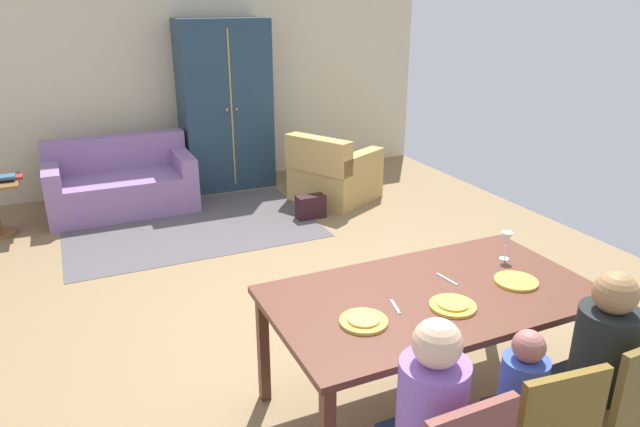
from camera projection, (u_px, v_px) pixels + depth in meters
name	position (u px, v px, depth m)	size (l,w,h in m)	color
ground_plane	(278.00, 283.00, 4.97)	(6.63, 6.42, 0.02)	olive
back_wall	(185.00, 79.00, 7.27)	(6.63, 0.10, 2.70)	beige
dining_table	(432.00, 303.00, 3.24)	(1.86, 1.02, 0.76)	#572E21
plate_near_man	(364.00, 321.00, 2.91)	(0.25, 0.25, 0.02)	gold
pizza_near_man	(364.00, 319.00, 2.91)	(0.17, 0.17, 0.01)	#E49E49
plate_near_child	(453.00, 306.00, 3.06)	(0.25, 0.25, 0.02)	yellow
pizza_near_child	(453.00, 303.00, 3.05)	(0.17, 0.17, 0.01)	gold
plate_near_woman	(516.00, 281.00, 3.33)	(0.25, 0.25, 0.02)	yellow
wine_glass	(506.00, 240.00, 3.58)	(0.07, 0.07, 0.19)	silver
fork	(395.00, 307.00, 3.06)	(0.02, 0.15, 0.01)	silver
knife	(447.00, 279.00, 3.37)	(0.01, 0.17, 0.01)	silver
person_child	(514.00, 417.00, 2.74)	(0.22, 0.30, 0.92)	#3F3D45
dining_chair_woman	(621.00, 399.00, 2.77)	(0.43, 0.43, 0.87)	brown
person_woman	(592.00, 375.00, 2.91)	(0.30, 0.40, 1.11)	#2B3746
area_rug	(191.00, 226.00, 6.19)	(2.60, 1.80, 0.01)	#524C50
couch	(121.00, 184.00, 6.59)	(1.60, 0.86, 0.82)	#8A689B
armchair	(333.00, 174.00, 6.92)	(1.16, 1.15, 0.82)	tan
armoire	(225.00, 106.00, 7.20)	(1.10, 0.59, 2.10)	#21394E
book_lower	(11.00, 177.00, 5.86)	(0.22, 0.16, 0.03)	maroon
book_upper	(3.00, 177.00, 5.77)	(0.22, 0.16, 0.03)	#305576
handbag	(311.00, 207.00, 6.39)	(0.32, 0.16, 0.26)	black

